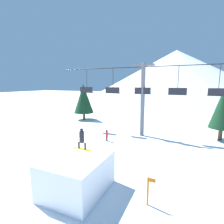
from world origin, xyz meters
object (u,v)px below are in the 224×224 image
(trail_marker, at_px, (148,190))
(distant_skier, at_px, (107,135))
(pine_tree_near, at_px, (223,108))
(snow_ramp, at_px, (77,175))
(snowboarder, at_px, (82,139))

(trail_marker, height_order, distant_skier, trail_marker)
(pine_tree_near, relative_size, trail_marker, 3.81)
(distant_skier, bearing_deg, snow_ramp, -75.32)
(snow_ramp, xyz_separation_m, trail_marker, (3.86, 0.46, -0.20))
(snowboarder, xyz_separation_m, distant_skier, (-1.81, 7.31, -1.99))
(pine_tree_near, distance_m, distant_skier, 12.43)
(snow_ramp, relative_size, snowboarder, 2.71)
(snow_ramp, distance_m, snowboarder, 2.06)
(snow_ramp, distance_m, pine_tree_near, 16.40)
(snowboarder, relative_size, pine_tree_near, 0.23)
(snowboarder, height_order, pine_tree_near, pine_tree_near)
(snowboarder, bearing_deg, distant_skier, 103.91)
(trail_marker, bearing_deg, pine_tree_near, 69.77)
(pine_tree_near, bearing_deg, trail_marker, -110.23)
(snowboarder, height_order, distant_skier, snowboarder)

